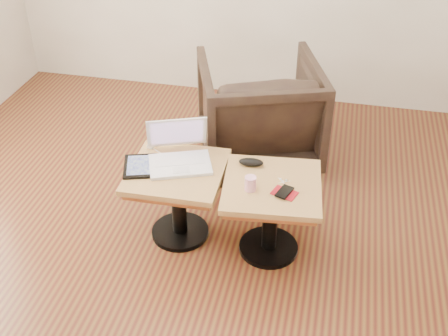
% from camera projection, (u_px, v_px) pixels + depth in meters
% --- Properties ---
extents(room_shell, '(4.52, 4.52, 2.71)m').
position_uv_depth(room_shell, '(195.00, 53.00, 2.60)').
color(room_shell, '#4D1E16').
rests_on(room_shell, ground).
extents(side_table_left, '(0.56, 0.56, 0.50)m').
position_uv_depth(side_table_left, '(178.00, 186.00, 3.38)').
color(side_table_left, black).
rests_on(side_table_left, ground).
extents(side_table_right, '(0.61, 0.61, 0.50)m').
position_uv_depth(side_table_right, '(271.00, 201.00, 3.26)').
color(side_table_right, black).
rests_on(side_table_right, ground).
extents(laptop, '(0.46, 0.45, 0.25)m').
position_uv_depth(laptop, '(179.00, 154.00, 3.35)').
color(laptop, white).
rests_on(laptop, side_table_left).
extents(tablet, '(0.25, 0.29, 0.02)m').
position_uv_depth(tablet, '(140.00, 166.00, 3.32)').
color(tablet, black).
rests_on(tablet, side_table_left).
extents(charging_adapter, '(0.04, 0.04, 0.02)m').
position_uv_depth(charging_adapter, '(151.00, 146.00, 3.49)').
color(charging_adapter, white).
rests_on(charging_adapter, side_table_left).
extents(glasses_case, '(0.15, 0.07, 0.05)m').
position_uv_depth(glasses_case, '(251.00, 162.00, 3.32)').
color(glasses_case, black).
rests_on(glasses_case, side_table_right).
extents(striped_cup, '(0.08, 0.08, 0.08)m').
position_uv_depth(striped_cup, '(250.00, 183.00, 3.12)').
color(striped_cup, '#F15B9E').
rests_on(striped_cup, side_table_right).
extents(earbuds_tangle, '(0.07, 0.04, 0.01)m').
position_uv_depth(earbuds_tangle, '(283.00, 180.00, 3.20)').
color(earbuds_tangle, white).
rests_on(earbuds_tangle, side_table_right).
extents(phone_on_sleeve, '(0.16, 0.13, 0.02)m').
position_uv_depth(phone_on_sleeve, '(284.00, 192.00, 3.11)').
color(phone_on_sleeve, '#970408').
rests_on(phone_on_sleeve, side_table_right).
extents(armchair, '(1.07, 1.09, 0.78)m').
position_uv_depth(armchair, '(259.00, 112.00, 4.10)').
color(armchair, black).
rests_on(armchair, ground).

